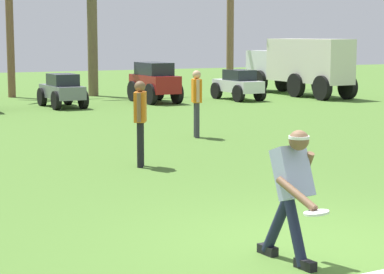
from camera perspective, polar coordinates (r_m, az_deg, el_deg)
ground_plane at (r=8.74m, az=9.58°, el=-8.16°), size 80.00×80.00×0.00m
field_line_paint at (r=7.92m, az=14.13°, el=-9.96°), size 21.04×1.48×0.01m
frisbee_thrower at (r=7.85m, az=7.62°, el=-3.94°), size 0.47×1.11×1.43m
frisbee_in_flight at (r=7.30m, az=9.46°, el=-5.71°), size 0.35×0.35×0.05m
teammate_near_sideline at (r=13.50m, az=-3.97°, el=1.66°), size 0.34×0.47×1.56m
teammate_midfield at (r=17.31m, az=0.35°, el=3.05°), size 0.29×0.49×1.56m
parked_car_slot_c at (r=24.89m, az=-9.86°, el=3.54°), size 1.17×2.24×1.10m
parked_car_slot_d at (r=26.32m, az=-2.88°, el=4.27°), size 1.22×2.38×1.40m
parked_car_slot_e at (r=27.33m, az=3.54°, el=4.02°), size 1.19×2.24×1.10m
box_truck at (r=29.53m, az=8.24°, el=5.54°), size 1.50×5.93×2.20m
palm_tree_left_of_centre at (r=29.20m, az=-13.69°, el=9.45°), size 3.20×3.03×5.38m
palm_tree_right_of_centre at (r=29.29m, az=-7.61°, el=9.79°), size 3.65×3.30×5.87m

